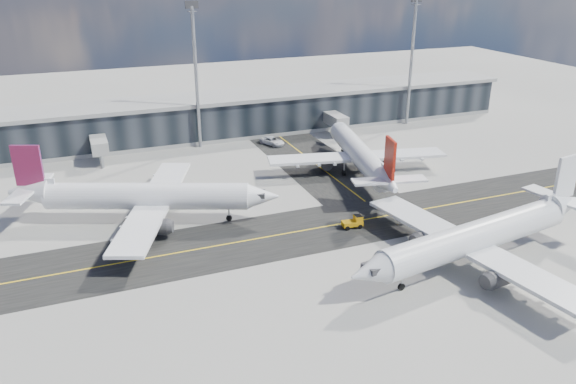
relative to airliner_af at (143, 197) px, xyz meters
name	(u,v)px	position (x,y,z in m)	size (l,w,h in m)	color
ground	(283,248)	(15.93, -15.76, -3.88)	(300.00, 300.00, 0.00)	gray
taxiway_lanes	(282,213)	(19.85, -5.02, -3.87)	(180.00, 63.00, 0.03)	black
terminal_concourse	(192,120)	(15.97, 39.17, 0.21)	(152.00, 19.80, 8.80)	black
floodlight_masts	(196,72)	(15.93, 32.24, 11.73)	(102.50, 0.70, 28.90)	gray
airliner_af	(143,197)	(0.00, 0.00, 0.00)	(38.09, 32.96, 11.74)	white
airliner_redtail	(360,154)	(38.94, 5.83, -0.12)	(32.78, 38.18, 11.38)	white
airliner_near	(479,236)	(37.34, -28.52, 0.00)	(39.53, 33.85, 11.72)	silver
baggage_tug	(354,222)	(27.75, -13.55, -2.95)	(3.08, 1.79, 1.84)	orange
service_van	(272,141)	(30.39, 28.24, -3.08)	(2.63, 5.70, 1.59)	white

